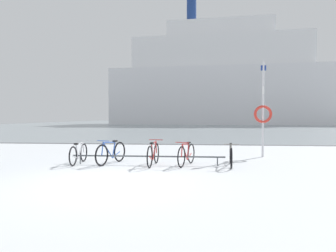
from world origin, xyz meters
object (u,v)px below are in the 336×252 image
Objects in this scene: bicycle_1 at (111,153)px; ferry_ship at (223,82)px; bicycle_0 at (79,154)px; bicycle_4 at (231,155)px; rescue_post at (263,111)px; bicycle_3 at (187,154)px; bicycle_2 at (153,154)px.

ferry_ship is (8.40, 52.92, 8.34)m from bicycle_1.
bicycle_4 is (5.02, 0.04, -0.00)m from bicycle_0.
rescue_post is (5.43, 2.24, 1.42)m from bicycle_1.
bicycle_4 is at bearing 0.43° from bicycle_0.
bicycle_0 is 0.03× the size of ferry_ship.
bicycle_4 is at bearing -123.09° from rescue_post.
bicycle_4 is at bearing -94.82° from ferry_ship.
bicycle_1 is 6.04m from rescue_post.
bicycle_2 is at bearing -172.74° from bicycle_3.
bicycle_4 is at bearing 4.04° from bicycle_2.
rescue_post is at bearing 31.77° from bicycle_2.
bicycle_2 is 0.45× the size of rescue_post.
bicycle_3 is (2.52, -0.08, -0.01)m from bicycle_1.
ferry_ship reaches higher than bicycle_4.
rescue_post is (6.51, 2.32, 1.44)m from bicycle_0.
bicycle_2 is at bearing -8.49° from bicycle_1.
bicycle_3 is 53.97m from ferry_ship.
rescue_post is at bearing -93.36° from ferry_ship.
bicycle_0 is at bearing -100.15° from ferry_ship.
bicycle_0 is 1.09m from bicycle_1.
rescue_post reaches higher than bicycle_0.
bicycle_0 is 7.06m from rescue_post.
bicycle_2 is 2.49m from bicycle_4.
bicycle_1 is (1.09, 0.08, 0.03)m from bicycle_0.
bicycle_1 reaches higher than bicycle_3.
bicycle_2 reaches higher than bicycle_3.
bicycle_3 is at bearing -1.85° from bicycle_1.
rescue_post is at bearing 38.64° from bicycle_3.
bicycle_0 is 54.49m from ferry_ship.
ferry_ship is (2.98, 50.67, 6.93)m from rescue_post.
rescue_post is at bearing 19.62° from bicycle_0.
bicycle_1 is 2.52m from bicycle_3.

